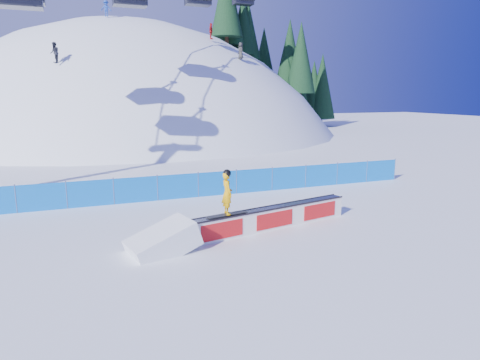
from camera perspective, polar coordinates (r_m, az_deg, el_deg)
name	(u,v)px	position (r m, az deg, el deg)	size (l,w,h in m)	color
ground	(253,219)	(17.38, 1.73, -5.26)	(160.00, 160.00, 0.00)	white
snow_hill	(134,263)	(62.10, -13.97, -10.65)	(64.00, 64.00, 64.00)	silver
treeline	(283,51)	(62.54, 5.82, 16.71)	(20.87, 13.04, 20.54)	#342115
safety_fence	(218,183)	(21.32, -2.99, -0.46)	(22.05, 0.05, 1.30)	blue
rail_box	(271,218)	(16.15, 4.18, -5.06)	(6.95, 1.94, 0.84)	white
snow_ramp	(163,251)	(14.18, -10.22, -9.36)	(2.11, 1.40, 0.79)	white
snowboarder	(227,193)	(14.77, -1.73, -1.71)	(1.57, 0.59, 1.61)	black
distant_skiers	(147,32)	(45.84, -12.24, 18.74)	(18.30, 11.25, 7.20)	black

